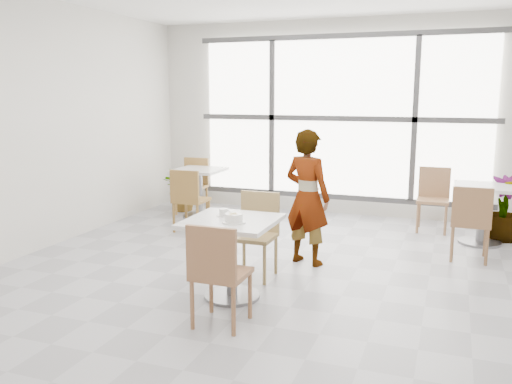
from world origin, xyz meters
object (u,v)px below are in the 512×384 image
(oatmeal_bowl, at_px, (234,218))
(bg_table_left, at_px, (199,186))
(chair_far, at_px, (257,228))
(bg_chair_left_near, at_px, (188,196))
(coffee_cup, at_px, (224,213))
(bg_chair_left_far, at_px, (194,182))
(bg_chair_right_near, at_px, (471,218))
(plant_left, at_px, (184,189))
(main_table, at_px, (232,243))
(chair_near, at_px, (217,269))
(bg_table_right, at_px, (482,206))
(bg_chair_right_far, at_px, (433,195))
(person, at_px, (307,197))
(plant_right, at_px, (504,209))

(oatmeal_bowl, height_order, bg_table_left, oatmeal_bowl)
(chair_far, relative_size, bg_chair_left_near, 1.00)
(coffee_cup, distance_m, bg_chair_left_far, 3.56)
(coffee_cup, relative_size, bg_chair_left_far, 0.18)
(oatmeal_bowl, relative_size, bg_table_left, 0.28)
(chair_far, bearing_deg, bg_chair_right_near, 30.97)
(bg_chair_right_near, xyz_separation_m, plant_left, (-4.27, 1.26, -0.15))
(main_table, height_order, bg_chair_left_far, bg_chair_left_far)
(chair_near, distance_m, bg_chair_left_near, 3.12)
(oatmeal_bowl, bearing_deg, bg_table_right, 53.13)
(main_table, xyz_separation_m, bg_chair_left_near, (-1.49, 2.01, -0.02))
(coffee_cup, distance_m, bg_table_left, 3.23)
(bg_chair_left_near, xyz_separation_m, bg_chair_right_far, (3.13, 1.28, 0.00))
(chair_far, xyz_separation_m, bg_chair_left_near, (-1.48, 1.33, 0.00))
(bg_table_left, bearing_deg, person, -37.46)
(oatmeal_bowl, bearing_deg, chair_near, -82.09)
(coffee_cup, distance_m, plant_right, 3.96)
(person, xyz_separation_m, bg_chair_right_far, (1.26, 2.06, -0.25))
(chair_far, bearing_deg, person, 55.27)
(chair_far, distance_m, bg_table_left, 2.80)
(chair_near, relative_size, bg_chair_right_far, 1.00)
(oatmeal_bowl, bearing_deg, bg_chair_right_near, 45.49)
(bg_chair_left_near, bearing_deg, bg_chair_right_near, 178.82)
(bg_chair_left_near, distance_m, plant_right, 4.13)
(bg_table_right, bearing_deg, oatmeal_bowl, -126.87)
(chair_near, height_order, plant_left, chair_near)
(bg_table_right, xyz_separation_m, plant_left, (-4.42, 0.42, -0.13))
(oatmeal_bowl, xyz_separation_m, plant_right, (2.44, 3.15, -0.37))
(coffee_cup, bearing_deg, chair_far, 78.58)
(chair_far, distance_m, coffee_cup, 0.65)
(chair_far, height_order, bg_table_left, chair_far)
(chair_far, relative_size, oatmeal_bowl, 4.14)
(coffee_cup, distance_m, plant_left, 3.73)
(main_table, xyz_separation_m, bg_chair_left_far, (-1.97, 3.13, -0.02))
(main_table, height_order, bg_table_right, same)
(chair_far, bearing_deg, bg_table_right, 43.03)
(chair_near, bearing_deg, bg_chair_right_near, -126.97)
(coffee_cup, relative_size, bg_chair_right_near, 0.18)
(main_table, xyz_separation_m, oatmeal_bowl, (0.07, -0.12, 0.27))
(bg_chair_left_near, height_order, bg_chair_right_near, same)
(chair_far, bearing_deg, bg_chair_left_near, 138.03)
(main_table, xyz_separation_m, bg_chair_right_near, (2.09, 1.94, -0.02))
(bg_chair_left_far, distance_m, plant_right, 4.49)
(bg_chair_left_far, bearing_deg, bg_chair_right_far, 2.60)
(bg_chair_right_far, bearing_deg, person, -121.42)
(person, relative_size, plant_right, 1.79)
(bg_chair_left_far, bearing_deg, oatmeal_bowl, -57.76)
(chair_near, relative_size, bg_chair_right_near, 1.00)
(chair_far, xyz_separation_m, person, (0.39, 0.56, 0.25))
(chair_far, height_order, bg_table_right, chair_far)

